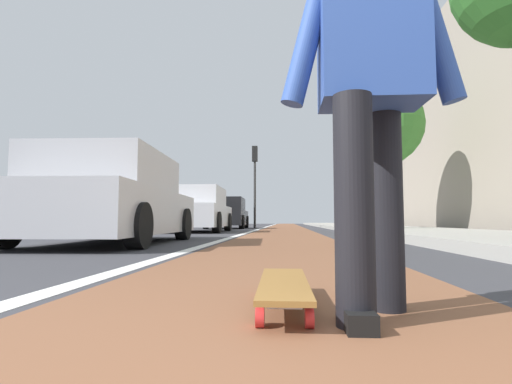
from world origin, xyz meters
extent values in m
plane|color=#38383D|center=(10.00, 0.00, 0.00)|extent=(80.00, 80.00, 0.00)
cube|color=brown|center=(24.00, 0.00, 0.00)|extent=(56.00, 2.02, 0.00)
cube|color=silver|center=(20.00, 1.16, 0.00)|extent=(52.00, 0.16, 0.01)
cube|color=#9E9B93|center=(18.00, -3.56, 0.07)|extent=(52.00, 3.20, 0.15)
cube|color=gray|center=(22.00, -6.55, 4.19)|extent=(40.00, 1.20, 8.37)
cylinder|color=red|center=(1.66, 0.04, 0.04)|extent=(0.07, 0.03, 0.07)
cylinder|color=red|center=(1.67, -0.13, 0.04)|extent=(0.07, 0.03, 0.07)
cylinder|color=red|center=(1.06, 0.03, 0.04)|extent=(0.07, 0.03, 0.07)
cylinder|color=red|center=(1.07, -0.14, 0.04)|extent=(0.07, 0.03, 0.07)
cube|color=silver|center=(1.66, -0.04, 0.08)|extent=(0.06, 0.12, 0.02)
cube|color=silver|center=(1.06, -0.05, 0.08)|extent=(0.06, 0.12, 0.02)
cube|color=olive|center=(1.36, -0.05, 0.10)|extent=(0.84, 0.21, 0.02)
cylinder|color=black|center=(1.09, -0.30, 0.41)|extent=(0.14, 0.14, 0.82)
cylinder|color=black|center=(1.36, -0.48, 0.41)|extent=(0.14, 0.14, 0.82)
cube|color=black|center=(1.09, -0.30, 0.04)|extent=(0.26, 0.10, 0.07)
cube|color=#2D4C99|center=(1.21, -0.40, 1.12)|extent=(0.25, 0.40, 0.60)
cylinder|color=#2D4C99|center=(1.21, -0.16, 1.12)|extent=(0.09, 0.24, 0.60)
cylinder|color=#2D4C99|center=(1.22, -0.64, 1.12)|extent=(0.09, 0.24, 0.60)
cube|color=#B7B7BC|center=(5.90, 2.81, 0.52)|extent=(4.32, 2.08, 0.70)
cube|color=#B7B7BC|center=(5.75, 2.81, 1.17)|extent=(2.41, 1.84, 0.60)
cube|color=#4C606B|center=(6.91, 2.86, 1.17)|extent=(0.11, 1.67, 0.51)
cylinder|color=black|center=(7.17, 3.77, 0.31)|extent=(0.62, 0.25, 0.61)
cylinder|color=black|center=(7.25, 1.97, 0.31)|extent=(0.62, 0.25, 0.61)
cylinder|color=black|center=(4.54, 3.66, 0.31)|extent=(0.62, 0.25, 0.61)
cylinder|color=black|center=(4.62, 1.86, 0.31)|extent=(0.62, 0.25, 0.61)
cube|color=silver|center=(12.57, 2.95, 0.53)|extent=(4.26, 1.97, 0.70)
cube|color=silver|center=(12.42, 2.94, 1.18)|extent=(2.36, 1.77, 0.60)
cube|color=#4C606B|center=(13.58, 2.97, 1.18)|extent=(0.08, 1.65, 0.51)
cylinder|color=black|center=(13.85, 3.86, 0.32)|extent=(0.65, 0.24, 0.65)
cylinder|color=black|center=(13.90, 2.09, 0.32)|extent=(0.65, 0.24, 0.65)
cylinder|color=black|center=(11.24, 3.80, 0.32)|extent=(0.65, 0.24, 0.65)
cylinder|color=black|center=(11.28, 2.03, 0.32)|extent=(0.65, 0.24, 0.65)
cube|color=black|center=(18.41, 2.79, 0.52)|extent=(4.50, 1.83, 0.70)
cube|color=black|center=(18.26, 2.78, 1.17)|extent=(2.50, 1.64, 0.60)
cube|color=#4C606B|center=(19.48, 2.82, 1.17)|extent=(0.08, 1.50, 0.51)
cylinder|color=black|center=(19.77, 3.64, 0.31)|extent=(0.64, 0.24, 0.63)
cylinder|color=black|center=(19.81, 2.02, 0.31)|extent=(0.64, 0.24, 0.63)
cylinder|color=black|center=(17.00, 3.56, 0.31)|extent=(0.64, 0.24, 0.63)
cylinder|color=black|center=(17.05, 1.94, 0.31)|extent=(0.64, 0.24, 0.63)
cylinder|color=#2D2D2D|center=(19.63, 1.56, 1.73)|extent=(0.12, 0.12, 3.45)
cube|color=black|center=(19.63, 1.56, 3.85)|extent=(0.24, 0.28, 0.80)
sphere|color=red|center=(19.76, 1.56, 4.11)|extent=(0.16, 0.16, 0.16)
sphere|color=#392907|center=(19.76, 1.56, 3.85)|extent=(0.16, 0.16, 0.16)
sphere|color=black|center=(19.76, 1.56, 3.59)|extent=(0.16, 0.16, 0.16)
cylinder|color=brown|center=(12.51, -3.16, 1.28)|extent=(0.27, 0.27, 2.56)
sphere|color=#3D7F33|center=(12.51, -3.16, 3.52)|extent=(2.74, 2.74, 2.74)
camera|label=1|loc=(-0.30, -0.06, 0.37)|focal=27.26mm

